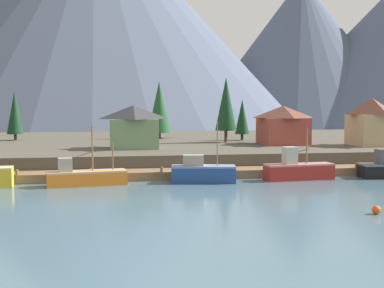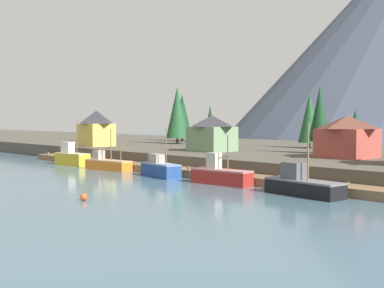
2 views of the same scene
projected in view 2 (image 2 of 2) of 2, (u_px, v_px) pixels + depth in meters
The scene contains 18 objects.
ground_plane at pixel (259, 170), 86.80m from camera, with size 400.00×400.00×1.00m, color #476675.
dock at pixel (179, 171), 74.50m from camera, with size 80.00×4.00×1.60m.
shoreline_bank at pixel (301, 156), 94.88m from camera, with size 400.00×56.00×2.50m, color #4C473D.
fishing_boat_yellow at pixel (72, 157), 89.54m from camera, with size 7.46×2.97×7.89m.
fishing_boat_orange at pixel (107, 164), 81.03m from camera, with size 8.72×3.44×6.47m.
fishing_boat_blue at pixel (160, 169), 71.56m from camera, with size 7.44×3.48×6.90m.
fishing_boat_red at pixel (221, 175), 63.38m from camera, with size 8.32×3.01×6.07m.
fishing_boat_black at pixel (302, 185), 54.28m from camera, with size 9.12×3.60×7.69m.
house_yellow at pixel (96, 128), 104.09m from camera, with size 6.13×5.72×7.19m.
house_green at pixel (212, 133), 87.92m from camera, with size 7.05×6.24×6.12m.
house_red at pixel (347, 136), 73.17m from camera, with size 7.07×7.28×6.02m.
conifer_near_left at pixel (210, 122), 115.03m from camera, with size 2.83×2.83×8.45m.
conifer_near_right at pixel (309, 118), 97.46m from camera, with size 4.23×4.23×10.43m.
conifer_mid_left at pixel (177, 112), 114.07m from camera, with size 5.03×5.03×12.63m.
conifer_mid_right at pixel (320, 114), 82.34m from camera, with size 3.48×3.48×10.70m.
conifer_back_left at pixel (182, 115), 127.86m from camera, with size 4.94×4.94×11.63m.
conifer_back_right at pixel (355, 128), 82.48m from camera, with size 2.47×2.47×7.10m.
channel_buoy at pixel (84, 197), 51.06m from camera, with size 0.70×0.70×0.70m, color #E04C19.
Camera 2 is at (55.59, -47.21, 8.11)m, focal length 48.42 mm.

